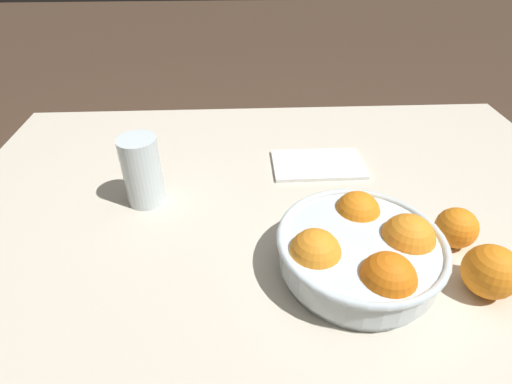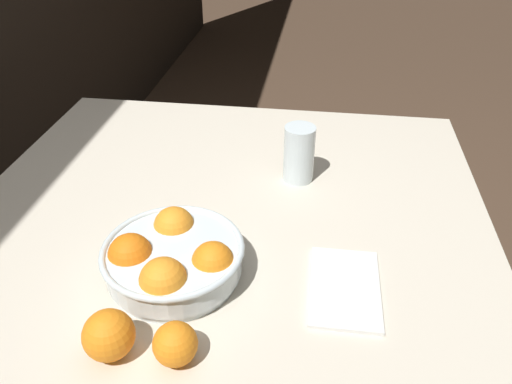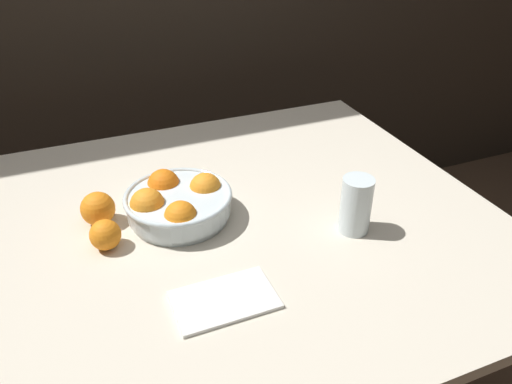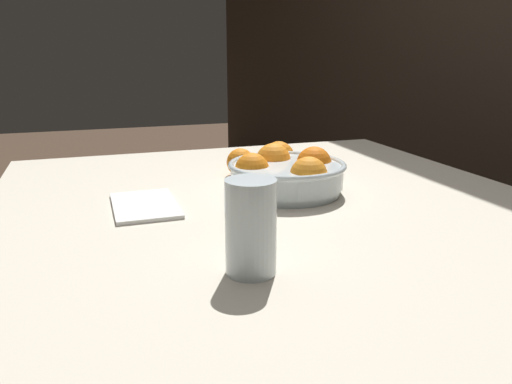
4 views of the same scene
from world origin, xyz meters
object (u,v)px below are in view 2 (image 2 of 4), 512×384
(orange_loose_near_bowl, at_px, (174,344))
(fruit_bowl, at_px, (172,259))
(juice_glass, at_px, (299,156))
(orange_loose_front, at_px, (109,335))

(orange_loose_near_bowl, bearing_deg, fruit_bowl, 16.56)
(juice_glass, height_order, orange_loose_front, juice_glass)
(orange_loose_near_bowl, xyz_separation_m, orange_loose_front, (-0.00, 0.10, 0.01))
(fruit_bowl, xyz_separation_m, juice_glass, (0.37, -0.20, 0.02))
(orange_loose_near_bowl, bearing_deg, orange_loose_front, 91.24)
(fruit_bowl, xyz_separation_m, orange_loose_front, (-0.18, 0.05, -0.00))
(fruit_bowl, height_order, juice_glass, juice_glass)
(orange_loose_front, bearing_deg, juice_glass, -24.75)
(juice_glass, bearing_deg, orange_loose_front, 155.25)
(fruit_bowl, bearing_deg, juice_glass, -28.88)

